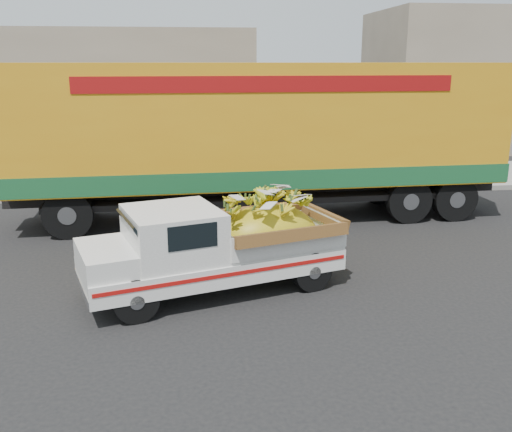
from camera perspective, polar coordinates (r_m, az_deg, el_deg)
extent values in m
plane|color=black|center=(9.60, 2.94, -8.28)|extent=(100.00, 100.00, 0.00)
cube|color=gray|center=(16.75, -1.34, 2.26)|extent=(60.00, 0.25, 0.15)
cube|color=gray|center=(18.80, -1.94, 3.66)|extent=(60.00, 4.00, 0.14)
cube|color=gray|center=(25.15, -22.05, 11.09)|extent=(18.00, 6.00, 5.00)
cylinder|color=black|center=(8.85, -11.92, -8.26)|extent=(0.73, 0.40, 0.70)
cylinder|color=black|center=(10.07, -13.60, -5.41)|extent=(0.73, 0.40, 0.70)
cylinder|color=black|center=(9.86, 5.63, -5.50)|extent=(0.73, 0.40, 0.70)
cylinder|color=black|center=(10.97, 2.16, -3.26)|extent=(0.73, 0.40, 0.70)
cube|color=silver|center=(9.76, -4.36, -4.69)|extent=(4.60, 2.80, 0.36)
cube|color=#A50F0C|center=(9.05, -2.66, -5.88)|extent=(4.05, 1.29, 0.06)
cube|color=silver|center=(9.34, -16.79, -6.87)|extent=(0.55, 1.49, 0.13)
cube|color=silver|center=(9.24, -14.82, -4.06)|extent=(1.19, 1.64, 0.33)
cube|color=silver|center=(9.38, -8.27, -1.81)|extent=(1.81, 1.86, 0.83)
cube|color=black|center=(8.67, -6.33, -2.08)|extent=(0.75, 0.25, 0.39)
cube|color=silver|center=(10.03, 1.53, -1.59)|extent=(2.49, 2.13, 0.47)
ellipsoid|color=gold|center=(10.02, 1.05, -2.18)|extent=(2.20, 1.77, 1.18)
cylinder|color=black|center=(14.91, 19.22, 1.65)|extent=(1.11, 0.37, 1.10)
cylinder|color=black|center=(16.65, 16.00, 3.26)|extent=(1.11, 0.37, 1.10)
cylinder|color=black|center=(14.38, 15.01, 1.51)|extent=(1.11, 0.37, 1.10)
cylinder|color=black|center=(16.17, 12.14, 3.17)|extent=(1.11, 0.37, 1.10)
cylinder|color=black|center=(13.30, -18.28, 0.17)|extent=(1.11, 0.37, 1.10)
cylinder|color=black|center=(15.22, -17.19, 2.09)|extent=(1.11, 0.37, 1.10)
cube|color=black|center=(14.25, 0.43, 2.86)|extent=(12.03, 1.56, 0.36)
cube|color=orange|center=(13.99, 0.44, 9.27)|extent=(11.86, 3.05, 2.84)
cube|color=#17522A|center=(14.16, 0.43, 4.56)|extent=(11.93, 3.07, 0.45)
cube|color=maroon|center=(12.69, 1.44, 13.05)|extent=(8.39, 0.41, 0.35)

